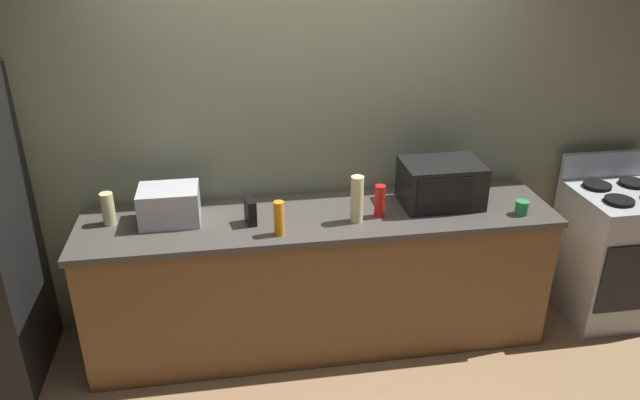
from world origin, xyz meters
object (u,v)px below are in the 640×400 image
Objects in this scene: toaster_oven at (169,205)px; cordless_phone at (250,212)px; stove_range at (612,253)px; microwave at (441,183)px; mug_green at (522,208)px; bottle_dish_soap at (279,218)px; bottle_vinegar at (108,209)px; bottle_hand_soap at (357,199)px; bottle_hot_sauce at (380,201)px.

toaster_oven is 0.47m from cordless_phone.
toaster_oven is at bearing 178.80° from stove_range.
mug_green is at bearing -27.35° from microwave.
bottle_dish_soap reaches higher than stove_range.
bottle_vinegar is (-0.81, 0.12, 0.02)m from cordless_phone.
bottle_vinegar is at bearing 178.52° from stove_range.
bottle_hand_soap is 1.42× the size of bottle_hot_sauce.
microwave reaches higher than cordless_phone.
bottle_hand_soap reaches higher than mug_green.
bottle_hand_soap is at bearing -164.45° from microwave.
cordless_phone is at bearing 178.03° from bottle_hot_sauce.
bottle_hot_sauce is at bearing -5.51° from bottle_vinegar.
bottle_dish_soap is 2.34× the size of mug_green.
bottle_vinegar is (-1.98, 0.04, -0.04)m from microwave.
toaster_oven is 1.76× the size of bottle_vinegar.
bottle_hot_sauce is at bearing -12.93° from cordless_phone.
bottle_hot_sauce is at bearing 172.72° from mug_green.
mug_green is (0.99, -0.07, -0.10)m from bottle_hand_soap.
cordless_phone reaches higher than mug_green.
bottle_hot_sauce reaches higher than mug_green.
bottle_hot_sauce is 2.30× the size of mug_green.
cordless_phone is 1.75× the size of mug_green.
stove_range is 0.96m from mug_green.
cordless_phone is at bearing 133.43° from bottle_dish_soap.
stove_range is 7.20× the size of cordless_phone.
bottle_hand_soap is 0.47m from bottle_dish_soap.
bottle_hot_sauce is 0.98× the size of bottle_dish_soap.
cordless_phone is (-1.17, -0.09, -0.06)m from microwave.
bottle_hand_soap reaches higher than bottle_vinegar.
toaster_oven is 0.66m from bottle_dish_soap.
cordless_phone is (-2.41, -0.04, 0.51)m from stove_range.
cordless_phone is at bearing -12.51° from toaster_oven.
bottle_dish_soap reaches higher than bottle_vinegar.
cordless_phone is 0.76× the size of bottle_hot_sauce.
microwave is 5.60× the size of mug_green.
bottle_vinegar is (-1.56, 0.15, -0.00)m from bottle_hot_sauce.
bottle_hot_sauce is at bearing -6.00° from toaster_oven.
stove_range is 2.92m from toaster_oven.
toaster_oven is 2.08m from mug_green.
bottle_dish_soap is 1.00m from bottle_vinegar.
bottle_vinegar is (-0.96, 0.28, -0.00)m from bottle_dish_soap.
microwave reaches higher than bottle_dish_soap.
bottle_dish_soap is 1.04× the size of bottle_vinegar.
toaster_oven reaches higher than mug_green.
cordless_phone is 0.62m from bottle_hand_soap.
bottle_vinegar is 2.42m from mug_green.
mug_green is (1.45, 0.03, -0.06)m from bottle_dish_soap.
bottle_dish_soap is at bearing -57.54° from cordless_phone.
bottle_hot_sauce is 1.57m from bottle_vinegar.
cordless_phone is 1.61m from mug_green.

